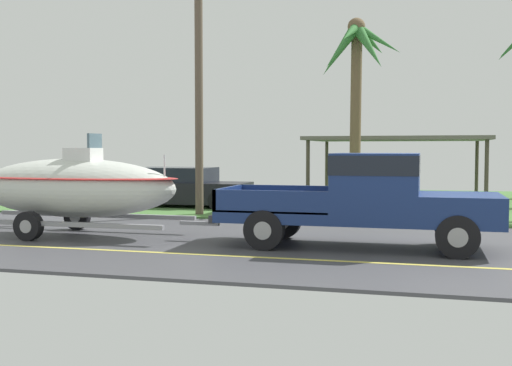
% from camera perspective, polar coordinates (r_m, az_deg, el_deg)
% --- Properties ---
extents(ground, '(36.00, 22.00, 0.11)m').
position_cam_1_polar(ground, '(21.37, 14.64, -2.41)').
color(ground, '#424247').
extents(pickup_truck_towing, '(5.80, 1.99, 1.92)m').
position_cam_1_polar(pickup_truck_towing, '(12.88, 10.75, -1.16)').
color(pickup_truck_towing, navy).
rests_on(pickup_truck_towing, ground).
extents(boat_on_trailer, '(6.36, 2.20, 2.36)m').
position_cam_1_polar(boat_on_trailer, '(15.07, -16.32, -0.38)').
color(boat_on_trailer, gray).
rests_on(boat_on_trailer, ground).
extents(parked_sedan_near, '(4.57, 1.82, 1.38)m').
position_cam_1_polar(parked_sedan_near, '(21.56, -6.83, -0.46)').
color(parked_sedan_near, black).
rests_on(parked_sedan_near, ground).
extents(carport_awning, '(6.77, 5.00, 2.48)m').
position_cam_1_polar(carport_awning, '(25.21, 12.74, 3.85)').
color(carport_awning, '#4C4238').
rests_on(carport_awning, ground).
extents(palm_tree_far_left, '(2.90, 3.19, 6.37)m').
position_cam_1_polar(palm_tree_far_left, '(21.43, 9.13, 10.53)').
color(palm_tree_far_left, brown).
rests_on(palm_tree_far_left, ground).
extents(utility_pole, '(0.24, 1.80, 8.79)m').
position_cam_1_polar(utility_pole, '(18.94, -5.24, 10.82)').
color(utility_pole, brown).
rests_on(utility_pole, ground).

